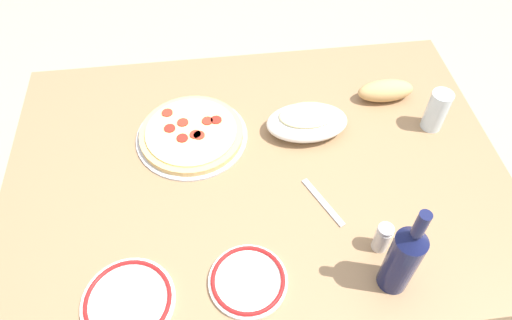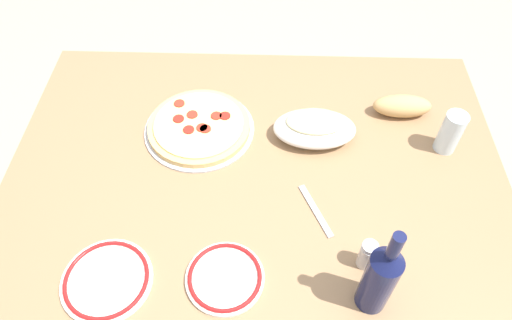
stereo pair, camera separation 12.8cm
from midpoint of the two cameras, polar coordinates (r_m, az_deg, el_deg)
ground_plane at (r=1.92m, az=-1.97°, el=-14.14°), size 8.00×8.00×0.00m
dining_table at (r=1.39m, az=-2.65°, el=-3.58°), size 1.39×0.99×0.71m
pepperoni_pizza at (r=1.39m, az=-10.51°, el=2.99°), size 0.33×0.33×0.03m
baked_pasta_dish at (r=1.37m, az=3.60°, el=4.65°), size 0.24×0.15×0.08m
wine_bottle at (r=1.06m, az=14.22°, el=-11.77°), size 0.07×0.07×0.29m
water_glass at (r=1.44m, az=18.86°, el=5.58°), size 0.06×0.06×0.13m
side_plate_near at (r=1.12m, az=-4.35°, el=-14.69°), size 0.19×0.19×0.02m
side_plate_far at (r=1.16m, az=-18.58°, el=-16.25°), size 0.21×0.21×0.02m
bread_loaf at (r=1.51m, az=13.21°, el=8.11°), size 0.18×0.07×0.07m
spice_shaker at (r=1.16m, az=12.14°, el=-9.48°), size 0.04×0.04×0.09m
fork_right at (r=1.24m, az=5.25°, el=-5.33°), size 0.09×0.16×0.00m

